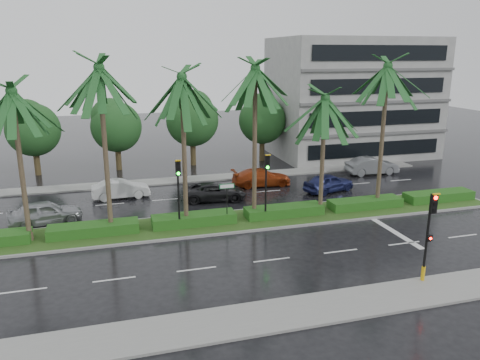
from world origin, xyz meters
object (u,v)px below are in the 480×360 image
object	(u,v)px
signal_median_left	(178,184)
car_red	(261,177)
car_silver	(45,213)
street_sign	(227,194)
car_white	(121,189)
car_blue	(329,183)
car_darkgrey	(215,192)
car_grey	(372,166)
signal_near	(429,234)

from	to	relation	value
signal_median_left	car_red	world-z (taller)	signal_median_left
signal_median_left	car_red	xyz separation A→B (m)	(8.00, 8.39, -2.30)
car_silver	car_red	world-z (taller)	car_silver
street_sign	car_white	size ratio (longest dim) A/B	0.62
car_blue	signal_median_left	bearing A→B (deg)	96.10
car_white	car_darkgrey	size ratio (longest dim) A/B	0.91
signal_median_left	car_grey	world-z (taller)	signal_median_left
signal_near	car_darkgrey	bearing A→B (deg)	112.96
car_white	car_blue	xyz separation A→B (m)	(15.65, -2.77, 0.02)
street_sign	car_white	world-z (taller)	street_sign
signal_median_left	car_white	world-z (taller)	signal_median_left
signal_median_left	car_darkgrey	world-z (taller)	signal_median_left
street_sign	car_darkgrey	xyz separation A→B (m)	(0.50, 5.47, -1.48)
signal_median_left	street_sign	distance (m)	3.13
signal_near	car_grey	size ratio (longest dim) A/B	0.94
car_silver	car_white	bearing A→B (deg)	-58.38
signal_near	car_darkgrey	distance (m)	16.76
car_white	car_grey	xyz separation A→B (m)	(21.81, 1.12, 0.07)
car_white	signal_median_left	bearing A→B (deg)	-161.28
signal_median_left	car_grey	distance (m)	20.93
car_silver	car_grey	distance (m)	27.17
car_darkgrey	car_grey	bearing A→B (deg)	-69.68
street_sign	car_white	bearing A→B (deg)	127.88
car_darkgrey	car_grey	size ratio (longest dim) A/B	1.00
signal_near	car_white	distance (m)	22.19
signal_near	signal_median_left	world-z (taller)	signal_median_left
street_sign	car_silver	world-z (taller)	street_sign
car_darkgrey	car_red	bearing A→B (deg)	-51.64
car_grey	car_blue	bearing A→B (deg)	124.39
car_blue	car_grey	world-z (taller)	car_grey
signal_near	car_blue	bearing A→B (deg)	80.55
car_darkgrey	car_blue	size ratio (longest dim) A/B	1.10
signal_near	street_sign	xyz separation A→B (m)	(-7.00, 9.87, -0.38)
street_sign	car_grey	size ratio (longest dim) A/B	0.56
car_silver	car_white	size ratio (longest dim) A/B	1.06
street_sign	car_darkgrey	bearing A→B (deg)	84.78
car_silver	car_white	world-z (taller)	car_silver
car_silver	car_blue	world-z (taller)	car_silver
car_blue	car_grey	size ratio (longest dim) A/B	0.90
signal_median_left	car_darkgrey	bearing A→B (deg)	58.23
car_grey	signal_median_left	bearing A→B (deg)	118.38
signal_median_left	signal_near	bearing A→B (deg)	-44.09
car_red	car_grey	size ratio (longest dim) A/B	1.03
car_red	car_silver	bearing A→B (deg)	108.93
car_darkgrey	car_grey	world-z (taller)	car_grey
car_darkgrey	car_grey	distance (m)	15.57
signal_near	car_grey	world-z (taller)	signal_near
car_red	car_white	bearing A→B (deg)	94.08
signal_near	street_sign	world-z (taller)	signal_near
signal_median_left	car_red	bearing A→B (deg)	46.35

